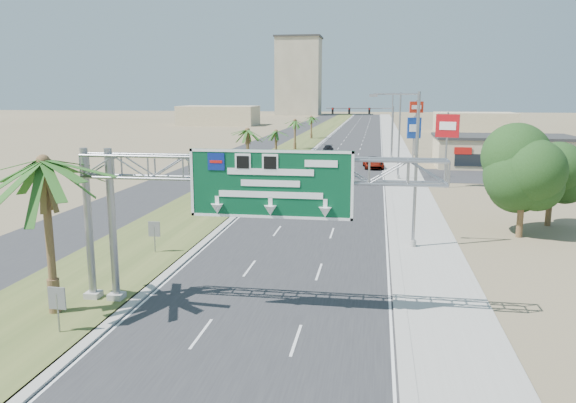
{
  "coord_description": "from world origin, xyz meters",
  "views": [
    {
      "loc": [
        5.03,
        -14.11,
        9.87
      ],
      "look_at": [
        0.41,
        14.93,
        4.2
      ],
      "focal_mm": 35.0,
      "sensor_mm": 36.0,
      "label": 1
    }
  ],
  "objects_px": {
    "car_mid_lane": "(335,169)",
    "pole_sign_red_far": "(416,112)",
    "pole_sign_red_near": "(447,130)",
    "sign_gantry": "(238,181)",
    "pole_sign_blue": "(414,129)",
    "signal_mast": "(379,127)",
    "store_building": "(503,152)",
    "palm_near": "(43,163)",
    "car_far": "(328,150)",
    "car_left_lane": "(269,196)",
    "car_right_lane": "(373,163)"
  },
  "relations": [
    {
      "from": "car_left_lane",
      "to": "pole_sign_red_near",
      "type": "xyz_separation_m",
      "value": [
        16.72,
        11.67,
        5.4
      ]
    },
    {
      "from": "signal_mast",
      "to": "pole_sign_red_near",
      "type": "height_order",
      "value": "signal_mast"
    },
    {
      "from": "store_building",
      "to": "pole_sign_blue",
      "type": "height_order",
      "value": "pole_sign_blue"
    },
    {
      "from": "car_far",
      "to": "sign_gantry",
      "type": "bearing_deg",
      "value": -91.92
    },
    {
      "from": "signal_mast",
      "to": "store_building",
      "type": "height_order",
      "value": "signal_mast"
    },
    {
      "from": "car_right_lane",
      "to": "car_far",
      "type": "relative_size",
      "value": 1.24
    },
    {
      "from": "car_mid_lane",
      "to": "pole_sign_red_far",
      "type": "bearing_deg",
      "value": 72.8
    },
    {
      "from": "pole_sign_blue",
      "to": "pole_sign_red_far",
      "type": "distance_m",
      "value": 10.01
    },
    {
      "from": "signal_mast",
      "to": "pole_sign_red_far",
      "type": "distance_m",
      "value": 9.33
    },
    {
      "from": "palm_near",
      "to": "pole_sign_red_far",
      "type": "height_order",
      "value": "pole_sign_red_far"
    },
    {
      "from": "car_mid_lane",
      "to": "sign_gantry",
      "type": "bearing_deg",
      "value": -84.6
    },
    {
      "from": "car_far",
      "to": "store_building",
      "type": "bearing_deg",
      "value": -32.12
    },
    {
      "from": "palm_near",
      "to": "car_far",
      "type": "relative_size",
      "value": 1.9
    },
    {
      "from": "car_mid_lane",
      "to": "pole_sign_red_far",
      "type": "xyz_separation_m",
      "value": [
        11.0,
        24.68,
        6.21
      ]
    },
    {
      "from": "car_right_lane",
      "to": "pole_sign_blue",
      "type": "height_order",
      "value": "pole_sign_blue"
    },
    {
      "from": "car_left_lane",
      "to": "pole_sign_red_far",
      "type": "relative_size",
      "value": 0.51
    },
    {
      "from": "car_far",
      "to": "car_mid_lane",
      "type": "bearing_deg",
      "value": -86.58
    },
    {
      "from": "palm_near",
      "to": "car_mid_lane",
      "type": "xyz_separation_m",
      "value": [
        9.25,
        46.22,
        -6.15
      ]
    },
    {
      "from": "palm_near",
      "to": "car_right_lane",
      "type": "xyz_separation_m",
      "value": [
        13.76,
        53.52,
        -6.18
      ]
    },
    {
      "from": "car_right_lane",
      "to": "pole_sign_blue",
      "type": "distance_m",
      "value": 10.32
    },
    {
      "from": "car_far",
      "to": "pole_sign_blue",
      "type": "xyz_separation_m",
      "value": [
        13.28,
        -10.47,
        4.14
      ]
    },
    {
      "from": "store_building",
      "to": "pole_sign_red_near",
      "type": "bearing_deg",
      "value": -116.91
    },
    {
      "from": "sign_gantry",
      "to": "pole_sign_red_far",
      "type": "height_order",
      "value": "pole_sign_red_far"
    },
    {
      "from": "car_right_lane",
      "to": "pole_sign_red_near",
      "type": "relative_size",
      "value": 0.68
    },
    {
      "from": "sign_gantry",
      "to": "car_far",
      "type": "xyz_separation_m",
      "value": [
        -2.01,
        69.71,
        -5.42
      ]
    },
    {
      "from": "store_building",
      "to": "pole_sign_blue",
      "type": "relative_size",
      "value": 2.69
    },
    {
      "from": "signal_mast",
      "to": "car_far",
      "type": "distance_m",
      "value": 12.02
    },
    {
      "from": "store_building",
      "to": "car_mid_lane",
      "type": "height_order",
      "value": "store_building"
    },
    {
      "from": "signal_mast",
      "to": "pole_sign_blue",
      "type": "height_order",
      "value": "signal_mast"
    },
    {
      "from": "sign_gantry",
      "to": "signal_mast",
      "type": "xyz_separation_m",
      "value": [
        6.23,
        62.05,
        -1.21
      ]
    },
    {
      "from": "car_far",
      "to": "pole_sign_blue",
      "type": "relative_size",
      "value": 0.66
    },
    {
      "from": "signal_mast",
      "to": "pole_sign_red_near",
      "type": "bearing_deg",
      "value": -74.4
    },
    {
      "from": "sign_gantry",
      "to": "car_mid_lane",
      "type": "xyz_separation_m",
      "value": [
        1.11,
        44.29,
        -5.28
      ]
    },
    {
      "from": "pole_sign_blue",
      "to": "car_mid_lane",
      "type": "bearing_deg",
      "value": -124.21
    },
    {
      "from": "car_right_lane",
      "to": "pole_sign_red_far",
      "type": "height_order",
      "value": "pole_sign_red_far"
    },
    {
      "from": "car_far",
      "to": "pole_sign_blue",
      "type": "height_order",
      "value": "pole_sign_blue"
    },
    {
      "from": "pole_sign_blue",
      "to": "pole_sign_red_near",
      "type": "bearing_deg",
      "value": -84.87
    },
    {
      "from": "car_mid_lane",
      "to": "car_far",
      "type": "xyz_separation_m",
      "value": [
        -3.12,
        25.42,
        -0.14
      ]
    },
    {
      "from": "pole_sign_blue",
      "to": "pole_sign_red_far",
      "type": "xyz_separation_m",
      "value": [
        0.84,
        9.73,
        2.21
      ]
    },
    {
      "from": "car_left_lane",
      "to": "pole_sign_blue",
      "type": "bearing_deg",
      "value": 74.34
    },
    {
      "from": "car_left_lane",
      "to": "pole_sign_blue",
      "type": "xyz_separation_m",
      "value": [
        14.71,
        34.1,
        4.0
      ]
    },
    {
      "from": "pole_sign_blue",
      "to": "palm_near",
      "type": "bearing_deg",
      "value": -107.6
    },
    {
      "from": "palm_near",
      "to": "car_far",
      "type": "height_order",
      "value": "palm_near"
    },
    {
      "from": "pole_sign_red_near",
      "to": "pole_sign_blue",
      "type": "bearing_deg",
      "value": 95.13
    },
    {
      "from": "palm_near",
      "to": "pole_sign_blue",
      "type": "bearing_deg",
      "value": 72.4
    },
    {
      "from": "palm_near",
      "to": "car_left_lane",
      "type": "relative_size",
      "value": 1.84
    },
    {
      "from": "car_mid_lane",
      "to": "pole_sign_red_near",
      "type": "bearing_deg",
      "value": -24.75
    },
    {
      "from": "pole_sign_blue",
      "to": "pole_sign_red_far",
      "type": "bearing_deg",
      "value": 85.05
    },
    {
      "from": "palm_near",
      "to": "pole_sign_red_far",
      "type": "distance_m",
      "value": 73.73
    },
    {
      "from": "pole_sign_red_near",
      "to": "sign_gantry",
      "type": "bearing_deg",
      "value": -109.84
    }
  ]
}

